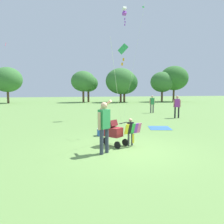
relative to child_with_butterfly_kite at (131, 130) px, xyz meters
name	(u,v)px	position (x,y,z in m)	size (l,w,h in m)	color
ground_plane	(127,149)	(-0.30, -0.45, -0.65)	(120.00, 120.00, 0.00)	#668E47
treeline_distant	(116,81)	(6.84, 29.19, 3.15)	(34.20, 6.28, 6.62)	brown
child_with_butterfly_kite	(131,130)	(0.00, 0.00, 0.00)	(0.75, 0.45, 1.09)	#4C4C51
person_adult_flyer	(104,123)	(-1.23, -0.77, 0.43)	(0.55, 0.72, 1.87)	#33384C
stroller	(113,131)	(-0.68, 0.18, -0.05)	(0.92, 1.03, 1.03)	black
kite_adult_black	(123,53)	(0.23, 2.04, 3.29)	(1.44, 3.12, 4.47)	green
kite_orange_delta	(125,12)	(2.21, 8.47, 7.48)	(0.80, 2.79, 8.54)	white
person_sitting_far	(152,103)	(5.76, 11.05, 0.33)	(0.53, 0.26, 1.67)	#4C4C51
person_couple_left	(177,105)	(6.15, 7.18, 0.38)	(0.53, 0.35, 1.76)	#232328
picnic_blanket	(160,128)	(2.86, 3.36, -0.64)	(1.21, 1.30, 0.02)	#3366B2
cooler_box	(102,132)	(-0.76, 2.13, -0.48)	(0.45, 0.33, 0.35)	#2D5BB7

